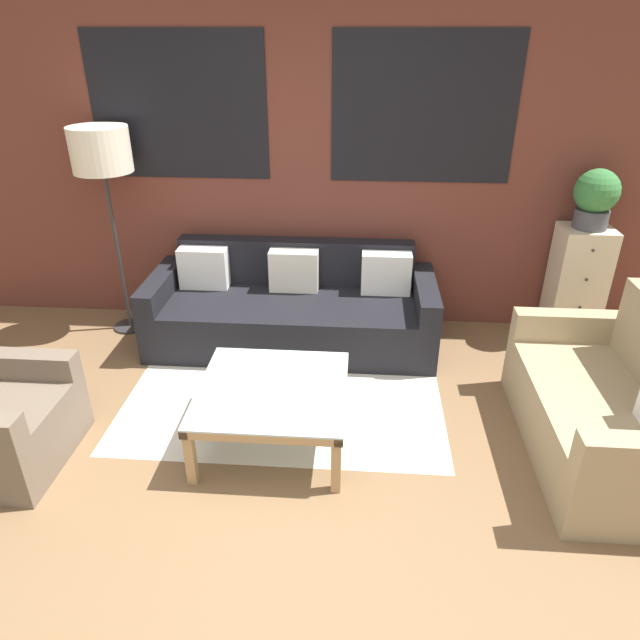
# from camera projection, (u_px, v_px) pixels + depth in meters

# --- Properties ---
(ground_plane) EXTENTS (16.00, 16.00, 0.00)m
(ground_plane) POSITION_uv_depth(u_px,v_px,m) (257.00, 516.00, 3.08)
(ground_plane) COLOR brown
(wall_back_brick) EXTENTS (8.40, 0.09, 2.80)m
(wall_back_brick) POSITION_uv_depth(u_px,v_px,m) (301.00, 158.00, 4.59)
(wall_back_brick) COLOR brown
(wall_back_brick) RESTS_ON ground_plane
(rug) EXTENTS (2.22, 1.66, 0.00)m
(rug) POSITION_uv_depth(u_px,v_px,m) (286.00, 388.00, 4.16)
(rug) COLOR silver
(rug) RESTS_ON ground_plane
(couch_dark) EXTENTS (2.29, 0.88, 0.78)m
(couch_dark) POSITION_uv_depth(u_px,v_px,m) (293.00, 310.00, 4.69)
(couch_dark) COLOR black
(couch_dark) RESTS_ON ground_plane
(settee_vintage) EXTENTS (0.80, 1.49, 0.92)m
(settee_vintage) POSITION_uv_depth(u_px,v_px,m) (611.00, 411.00, 3.41)
(settee_vintage) COLOR tan
(settee_vintage) RESTS_ON ground_plane
(coffee_table) EXTENTS (0.90, 0.90, 0.40)m
(coffee_table) POSITION_uv_depth(u_px,v_px,m) (272.00, 395.00, 3.50)
(coffee_table) COLOR silver
(coffee_table) RESTS_ON ground_plane
(floor_lamp) EXTENTS (0.45, 0.45, 1.70)m
(floor_lamp) POSITION_uv_depth(u_px,v_px,m) (101.00, 156.00, 4.34)
(floor_lamp) COLOR #2D2D2D
(floor_lamp) RESTS_ON ground_plane
(drawer_cabinet) EXTENTS (0.40, 0.36, 0.96)m
(drawer_cabinet) POSITION_uv_depth(u_px,v_px,m) (576.00, 285.00, 4.65)
(drawer_cabinet) COLOR beige
(drawer_cabinet) RESTS_ON ground_plane
(potted_plant) EXTENTS (0.33, 0.33, 0.45)m
(potted_plant) POSITION_uv_depth(u_px,v_px,m) (596.00, 197.00, 4.31)
(potted_plant) COLOR #47474C
(potted_plant) RESTS_ON drawer_cabinet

